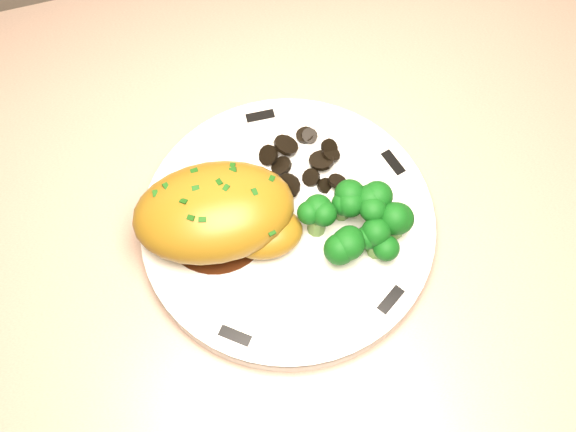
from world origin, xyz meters
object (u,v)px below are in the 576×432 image
object	(u,v)px
chicken_breast	(220,214)
broccoli_florets	(359,223)
counter	(44,417)
plate	(288,225)

from	to	relation	value
chicken_breast	broccoli_florets	world-z (taller)	chicken_breast
counter	broccoli_florets	bearing A→B (deg)	-6.61
chicken_breast	counter	bearing A→B (deg)	-175.96
counter	broccoli_florets	size ratio (longest dim) A/B	23.99
counter	plate	world-z (taller)	counter
plate	broccoli_florets	distance (m)	0.07
counter	broccoli_florets	world-z (taller)	counter
plate	broccoli_florets	bearing A→B (deg)	-27.49
chicken_breast	broccoli_florets	distance (m)	0.12
counter	chicken_breast	bearing A→B (deg)	-1.72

